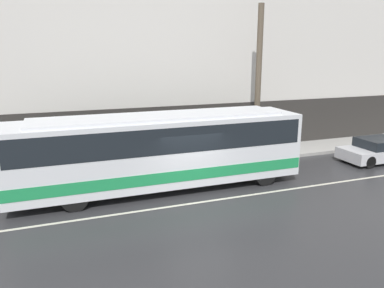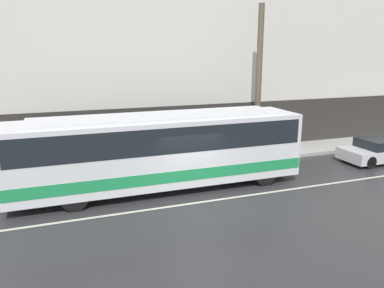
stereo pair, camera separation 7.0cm
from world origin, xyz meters
The scene contains 7 objects.
ground_plane centered at (0.00, 0.00, 0.00)m, with size 60.00×60.00×0.00m, color #2D2D30.
sidewalk centered at (0.00, 5.26, 0.09)m, with size 60.00×2.53×0.17m.
building_facade centered at (0.00, 6.67, 6.17)m, with size 60.00×0.35×12.75m.
lane_stripe centered at (0.00, 0.00, 0.00)m, with size 54.00×0.14×0.01m.
transit_bus centered at (-0.92, 1.96, 1.77)m, with size 11.87×2.58×3.13m.
sedan_white_front centered at (10.99, 1.96, 0.58)m, with size 4.28×1.86×1.22m.
utility_pole_near centered at (5.08, 4.62, 4.05)m, with size 0.30×0.30×7.75m.
Camera 1 is at (-4.84, -12.41, 5.59)m, focal length 35.00 mm.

